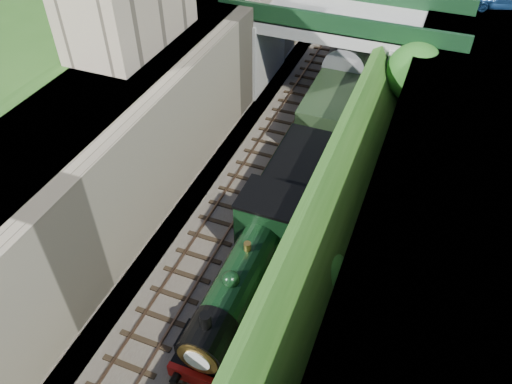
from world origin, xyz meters
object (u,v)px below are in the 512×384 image
object	(u,v)px
road_bridge	(349,46)
tender	(297,179)
locomotive	(246,273)
tree	(417,74)

from	to	relation	value
road_bridge	tender	bearing A→B (deg)	-88.78
road_bridge	locomotive	bearing A→B (deg)	-89.25
tree	locomotive	bearing A→B (deg)	-106.36
road_bridge	locomotive	distance (m)	19.54
tender	locomotive	bearing A→B (deg)	-90.00
road_bridge	locomotive	world-z (taller)	road_bridge
locomotive	road_bridge	bearing A→B (deg)	90.75
tree	locomotive	world-z (taller)	tree
tree	locomotive	size ratio (longest dim) A/B	0.65
road_bridge	locomotive	size ratio (longest dim) A/B	1.56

